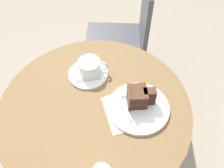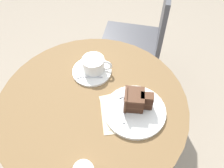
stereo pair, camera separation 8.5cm
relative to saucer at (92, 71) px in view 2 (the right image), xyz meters
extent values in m
cylinder|color=brown|center=(0.03, -0.14, -0.02)|extent=(0.69, 0.69, 0.03)
cylinder|color=#B7B7BC|center=(0.03, -0.14, -0.39)|extent=(0.07, 0.07, 0.70)
cylinder|color=white|center=(0.00, 0.00, 0.00)|extent=(0.15, 0.15, 0.01)
cylinder|color=white|center=(0.01, 0.01, 0.03)|extent=(0.08, 0.08, 0.06)
cylinder|color=beige|center=(0.01, 0.01, 0.06)|extent=(0.07, 0.07, 0.00)
torus|color=white|center=(0.06, 0.01, 0.03)|extent=(0.05, 0.01, 0.05)
cube|color=#B7B7BC|center=(0.00, -0.03, 0.01)|extent=(0.09, 0.01, 0.00)
ellipsoid|color=#B7B7BC|center=(-0.05, -0.04, 0.01)|extent=(0.02, 0.02, 0.00)
cylinder|color=white|center=(0.18, -0.16, 0.00)|extent=(0.21, 0.21, 0.01)
cube|color=#422619|center=(0.17, -0.15, 0.02)|extent=(0.07, 0.07, 0.03)
cube|color=#422619|center=(0.21, -0.15, 0.02)|extent=(0.04, 0.03, 0.03)
cube|color=#4C2B19|center=(0.17, -0.15, 0.04)|extent=(0.07, 0.07, 0.01)
cube|color=#4C2B19|center=(0.21, -0.15, 0.04)|extent=(0.04, 0.03, 0.01)
cube|color=#422619|center=(0.17, -0.15, 0.05)|extent=(0.07, 0.07, 0.03)
cube|color=#422619|center=(0.21, -0.15, 0.05)|extent=(0.04, 0.03, 0.03)
cube|color=#4C2B19|center=(0.17, -0.15, 0.07)|extent=(0.07, 0.07, 0.01)
cube|color=#4C2B19|center=(0.21, -0.15, 0.07)|extent=(0.04, 0.03, 0.01)
cube|color=#4C2B19|center=(0.14, -0.15, 0.04)|extent=(0.01, 0.07, 0.07)
cube|color=#B7B7BC|center=(0.14, -0.17, 0.01)|extent=(0.02, 0.10, 0.00)
cube|color=#B7B7BC|center=(0.13, -0.10, 0.01)|extent=(0.03, 0.04, 0.00)
cube|color=beige|center=(0.14, -0.17, 0.00)|extent=(0.18, 0.18, 0.00)
cube|color=beige|center=(0.14, -0.15, 0.00)|extent=(0.18, 0.18, 0.00)
cylinder|color=#4C4C51|center=(-0.02, 0.73, -0.55)|extent=(0.02, 0.02, 0.41)
cylinder|color=#4C4C51|center=(-0.04, 0.41, -0.55)|extent=(0.02, 0.02, 0.41)
cylinder|color=#4C4C51|center=(0.30, 0.71, -0.55)|extent=(0.02, 0.02, 0.41)
cylinder|color=#4C4C51|center=(0.28, 0.38, -0.55)|extent=(0.02, 0.02, 0.41)
cube|color=#4C4C51|center=(0.13, 0.56, -0.34)|extent=(0.41, 0.41, 0.02)
cube|color=#4C4C51|center=(0.30, 0.54, -0.12)|extent=(0.05, 0.36, 0.41)
camera|label=1|loc=(0.07, -0.60, 0.70)|focal=38.00mm
camera|label=2|loc=(0.16, -0.60, 0.70)|focal=38.00mm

